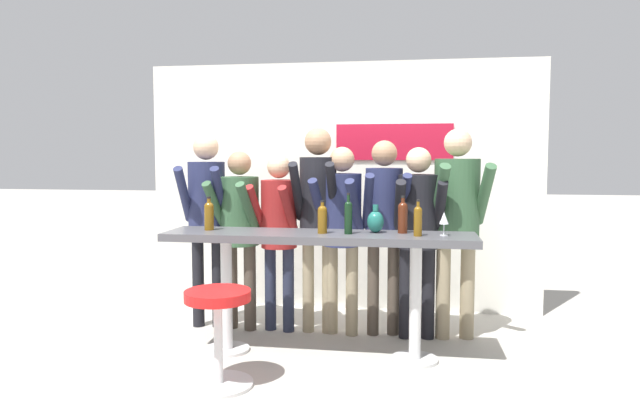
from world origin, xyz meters
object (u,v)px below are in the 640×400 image
Objects in this scene: person_center at (318,205)px; decorative_vase at (375,221)px; person_right at (384,214)px; wine_bottle_3 at (348,216)px; bar_stool at (218,322)px; person_center_right at (342,219)px; wine_glass_0 at (444,219)px; person_left at (240,220)px; person_rightmost at (457,210)px; wine_bottle_0 at (322,218)px; wine_bottle_4 at (418,219)px; person_far_right at (418,221)px; wine_bottle_1 at (209,214)px; wine_bottle_2 at (403,216)px; tasting_table at (318,254)px; person_far_left at (207,207)px; person_center_left at (279,222)px.

person_center is 0.75m from decorative_vase.
wine_bottle_3 is at bearing -120.01° from person_right.
person_center_right reaches higher than bar_stool.
person_right reaches higher than wine_bottle_3.
person_left is at bearing 162.08° from wine_glass_0.
person_right reaches higher than person_left.
decorative_vase reaches higher than wine_glass_0.
person_center_right is (0.21, -0.02, -0.12)m from person_center.
person_rightmost is 1.23m from wine_bottle_0.
wine_bottle_3 is 0.53m from wine_bottle_4.
person_far_right reaches higher than wine_bottle_1.
wine_bottle_3 is (1.05, -0.60, 0.12)m from person_left.
wine_bottle_0 is at bearing -169.78° from wine_bottle_2.
wine_bottle_1 reaches higher than wine_bottle_0.
person_left is 5.59× the size of wine_bottle_2.
wine_bottle_4 reaches higher than wine_bottle_0.
tasting_table is at bearing 49.96° from bar_stool.
person_right is at bearing 16.94° from person_center_right.
bar_stool is 0.40× the size of person_far_right.
person_center_right is at bearing 137.59° from wine_bottle_2.
person_far_right is at bearing 108.47° from wine_glass_0.
wine_bottle_4 is at bearing -95.53° from person_far_right.
wine_bottle_4 is at bearing -33.51° from person_center_right.
decorative_vase is (0.44, 0.08, 0.25)m from tasting_table.
decorative_vase is at bearing -151.40° from person_rightmost.
person_far_right is at bearing 89.14° from wine_bottle_4.
decorative_vase is (1.02, 0.77, 0.62)m from bar_stool.
person_right reaches higher than bar_stool.
wine_bottle_0 is 0.93× the size of wine_bottle_4.
wine_bottle_1 is at bearing 179.36° from wine_glass_0.
tasting_table reaches higher than bar_stool.
tasting_table is at bearing -79.73° from person_center.
person_rightmost is 0.84m from decorative_vase.
person_right is 6.25× the size of wine_bottle_4.
wine_bottle_4 is at bearing -36.73° from person_center.
decorative_vase is (0.32, -0.49, 0.04)m from person_center_right.
person_center is (1.03, -0.01, 0.04)m from person_far_left.
wine_bottle_1 is 0.93× the size of wine_bottle_2.
wine_bottle_4 is (1.21, -0.65, 0.12)m from person_center_left.
person_right is 0.73m from wine_bottle_4.
person_center_right is 0.97× the size of person_right.
person_left reaches higher than tasting_table.
person_right is at bearing 2.33° from person_center.
bar_stool is at bearing -107.80° from person_center_right.
person_rightmost is 10.19× the size of wine_glass_0.
bar_stool is 0.40× the size of person_center_right.
wine_bottle_4 is (-0.34, -0.67, -0.01)m from person_rightmost.
tasting_table is 8.95× the size of wine_bottle_1.
wine_bottle_3 reaches higher than decorative_vase.
person_left is at bearing 81.26° from wine_bottle_1.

